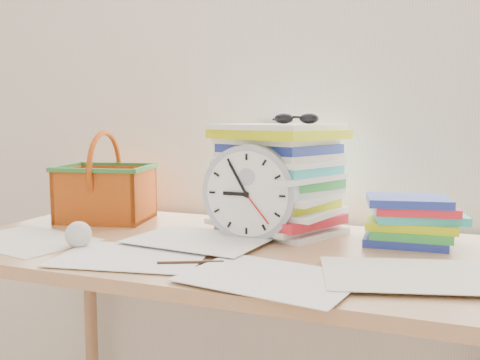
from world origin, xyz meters
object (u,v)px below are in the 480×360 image
at_px(clock, 250,193).
at_px(basket, 105,177).
at_px(paper_stack, 278,178).
at_px(book_stack, 413,221).
at_px(desk, 226,273).

xyz_separation_m(clock, basket, (-0.51, 0.09, 0.01)).
bearing_deg(paper_stack, clock, -101.54).
bearing_deg(book_stack, desk, -158.66).
height_order(desk, book_stack, book_stack).
distance_m(book_stack, basket, 0.91).
xyz_separation_m(desk, clock, (0.04, 0.07, 0.20)).
distance_m(paper_stack, basket, 0.54).
bearing_deg(desk, paper_stack, 71.93).
height_order(desk, basket, basket).
bearing_deg(book_stack, basket, -179.28).
height_order(paper_stack, clock, paper_stack).
height_order(clock, basket, basket).
relative_size(paper_stack, clock, 1.36).
relative_size(desk, book_stack, 5.79).
distance_m(desk, paper_stack, 0.32).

